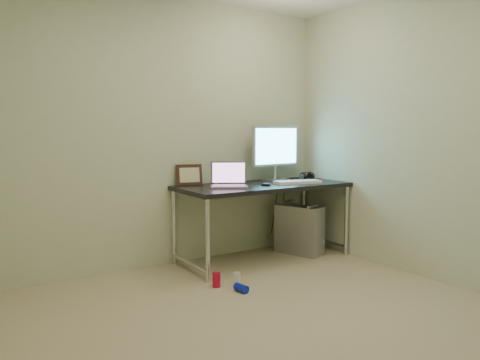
% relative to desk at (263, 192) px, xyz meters
% --- Properties ---
extents(floor, '(3.50, 3.50, 0.00)m').
position_rel_desk_xyz_m(floor, '(-0.90, -1.38, -0.68)').
color(floor, tan).
rests_on(floor, ground).
extents(wall_back, '(3.50, 0.02, 2.50)m').
position_rel_desk_xyz_m(wall_back, '(-0.90, 0.37, 0.57)').
color(wall_back, beige).
rests_on(wall_back, ground).
extents(wall_right, '(0.02, 3.50, 2.50)m').
position_rel_desk_xyz_m(wall_right, '(0.85, -1.38, 0.57)').
color(wall_right, beige).
rests_on(wall_right, ground).
extents(desk, '(1.70, 0.74, 0.75)m').
position_rel_desk_xyz_m(desk, '(0.00, 0.00, 0.00)').
color(desk, black).
rests_on(desk, ground).
extents(tower_computer, '(0.35, 0.53, 0.54)m').
position_rel_desk_xyz_m(tower_computer, '(0.43, -0.04, -0.42)').
color(tower_computer, '#B6B6BB').
rests_on(tower_computer, ground).
extents(cable_a, '(0.01, 0.16, 0.69)m').
position_rel_desk_xyz_m(cable_a, '(0.38, 0.32, -0.28)').
color(cable_a, black).
rests_on(cable_a, ground).
extents(cable_b, '(0.02, 0.11, 0.71)m').
position_rel_desk_xyz_m(cable_b, '(0.47, 0.30, -0.30)').
color(cable_b, black).
rests_on(cable_b, ground).
extents(can_red, '(0.07, 0.07, 0.12)m').
position_rel_desk_xyz_m(can_red, '(-0.81, -0.48, -0.62)').
color(can_red, red).
rests_on(can_red, ground).
extents(can_white, '(0.07, 0.07, 0.11)m').
position_rel_desk_xyz_m(can_white, '(-0.66, -0.54, -0.62)').
color(can_white, silver).
rests_on(can_white, ground).
extents(can_blue, '(0.08, 0.13, 0.06)m').
position_rel_desk_xyz_m(can_blue, '(-0.71, -0.69, -0.64)').
color(can_blue, '#0C1DBB').
rests_on(can_blue, ground).
extents(laptop, '(0.43, 0.41, 0.23)m').
position_rel_desk_xyz_m(laptop, '(-0.40, -0.01, 0.13)').
color(laptop, '#B1B2B8').
rests_on(laptop, desk).
extents(monitor, '(0.61, 0.20, 0.57)m').
position_rel_desk_xyz_m(monitor, '(0.31, 0.22, 0.41)').
color(monitor, '#B1B2B8').
rests_on(monitor, desk).
extents(keyboard, '(0.49, 0.24, 0.03)m').
position_rel_desk_xyz_m(keyboard, '(0.31, -0.15, 0.09)').
color(keyboard, white).
rests_on(keyboard, desk).
extents(mouse_right, '(0.08, 0.11, 0.03)m').
position_rel_desk_xyz_m(mouse_right, '(0.54, -0.14, 0.09)').
color(mouse_right, black).
rests_on(mouse_right, desk).
extents(mouse_left, '(0.09, 0.12, 0.04)m').
position_rel_desk_xyz_m(mouse_left, '(-0.06, -0.12, 0.09)').
color(mouse_left, black).
rests_on(mouse_left, desk).
extents(headphones, '(0.15, 0.09, 0.10)m').
position_rel_desk_xyz_m(headphones, '(0.67, 0.13, 0.10)').
color(headphones, black).
rests_on(headphones, desk).
extents(picture_frame, '(0.26, 0.14, 0.20)m').
position_rel_desk_xyz_m(picture_frame, '(-0.66, 0.30, 0.17)').
color(picture_frame, black).
rests_on(picture_frame, desk).
extents(webcam, '(0.04, 0.03, 0.12)m').
position_rel_desk_xyz_m(webcam, '(-0.38, 0.26, 0.16)').
color(webcam, silver).
rests_on(webcam, desk).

